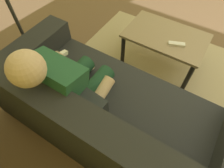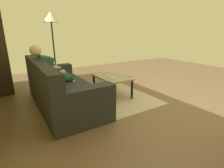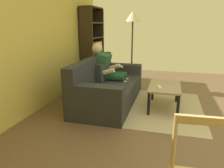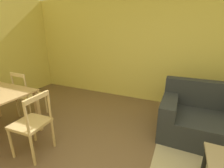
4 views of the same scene
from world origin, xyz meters
The scene contains 9 objects.
ground_plane centered at (0.00, 0.00, 0.00)m, with size 9.20×9.20×0.00m, color brown.
wall_back centered at (0.00, 3.00, 1.27)m, with size 7.20×0.12×2.55m, color #DBC660.
couch centered at (1.29, 1.85, 0.31)m, with size 2.14×0.96×0.87m.
person_lounging centered at (1.60, 1.91, 0.58)m, with size 0.59×0.91×1.14m.
coffee_table centered at (1.24, 0.73, 0.37)m, with size 0.88×0.56×0.43m.
tv_remote centered at (1.09, 0.83, 0.45)m, with size 0.05×0.17×0.02m, color white.
bookshelf centered at (2.92, 2.76, 0.77)m, with size 0.96×0.36×1.96m.
area_rug centered at (1.24, 0.73, 0.00)m, with size 2.00×1.40×0.01m, color tan.
floor_lamp centered at (2.55, 1.58, 1.53)m, with size 0.36×0.36×1.81m.
Camera 3 is at (-2.60, 0.69, 1.51)m, focal length 34.06 mm.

